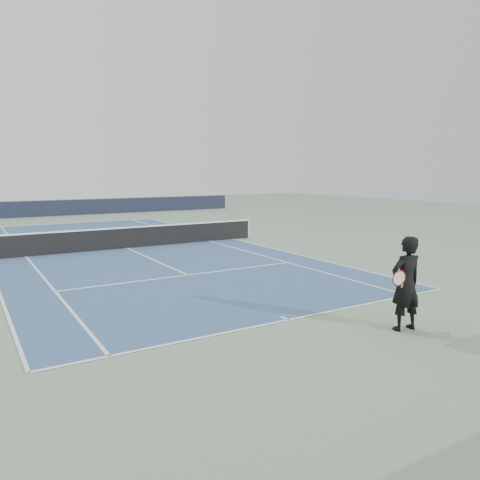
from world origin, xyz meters
TOP-DOWN VIEW (x-y plane):
  - ground at (0.00, 0.00)m, footprint 80.00×80.00m
  - court_surface at (0.00, 0.00)m, footprint 10.97×23.77m
  - tennis_net at (0.00, 0.00)m, footprint 12.90×0.10m
  - windscreen_far at (0.00, 17.88)m, footprint 30.00×0.25m
  - tennis_player at (1.75, -13.67)m, footprint 0.87×0.64m
  - tennis_ball at (2.33, -14.36)m, footprint 0.07×0.07m

SIDE VIEW (x-z plane):
  - ground at x=0.00m, z-range 0.00..0.00m
  - court_surface at x=0.00m, z-range 0.00..0.01m
  - tennis_ball at x=2.33m, z-range 0.00..0.07m
  - tennis_net at x=0.00m, z-range -0.03..1.04m
  - windscreen_far at x=0.00m, z-range 0.00..1.20m
  - tennis_player at x=1.75m, z-range 0.00..2.04m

